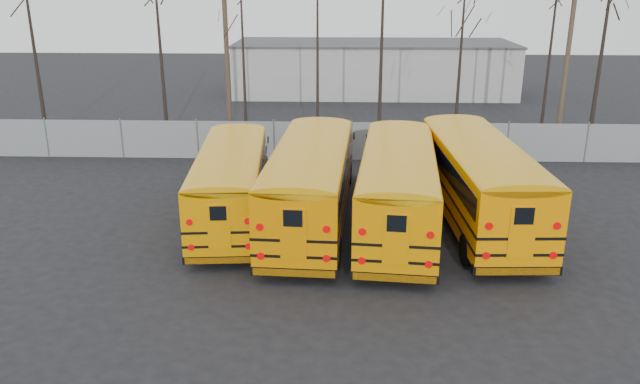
{
  "coord_description": "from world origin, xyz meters",
  "views": [
    {
      "loc": [
        -0.48,
        -19.33,
        8.97
      ],
      "look_at": [
        -1.25,
        2.09,
        1.6
      ],
      "focal_mm": 35.0,
      "sensor_mm": 36.0,
      "label": 1
    }
  ],
  "objects_px": {
    "bus_d": "(479,174)",
    "utility_pole_left": "(227,62)",
    "bus_a": "(231,177)",
    "bus_b": "(311,177)",
    "bus_c": "(398,181)",
    "utility_pole_right": "(566,65)"
  },
  "relations": [
    {
      "from": "bus_c",
      "to": "utility_pole_left",
      "type": "distance_m",
      "value": 16.43
    },
    {
      "from": "bus_b",
      "to": "utility_pole_left",
      "type": "bearing_deg",
      "value": 115.02
    },
    {
      "from": "bus_a",
      "to": "bus_b",
      "type": "height_order",
      "value": "bus_b"
    },
    {
      "from": "bus_a",
      "to": "utility_pole_left",
      "type": "bearing_deg",
      "value": 95.24
    },
    {
      "from": "bus_a",
      "to": "utility_pole_left",
      "type": "xyz_separation_m",
      "value": [
        -2.34,
        13.02,
        2.73
      ]
    },
    {
      "from": "bus_a",
      "to": "utility_pole_left",
      "type": "distance_m",
      "value": 13.51
    },
    {
      "from": "bus_b",
      "to": "bus_d",
      "type": "height_order",
      "value": "bus_d"
    },
    {
      "from": "bus_b",
      "to": "utility_pole_right",
      "type": "xyz_separation_m",
      "value": [
        13.6,
        13.32,
        2.46
      ]
    },
    {
      "from": "utility_pole_right",
      "to": "utility_pole_left",
      "type": "bearing_deg",
      "value": 166.17
    },
    {
      "from": "bus_a",
      "to": "bus_d",
      "type": "relative_size",
      "value": 0.89
    },
    {
      "from": "bus_c",
      "to": "utility_pole_left",
      "type": "relative_size",
      "value": 1.35
    },
    {
      "from": "bus_c",
      "to": "bus_d",
      "type": "xyz_separation_m",
      "value": [
        3.1,
        0.74,
        0.06
      ]
    },
    {
      "from": "bus_d",
      "to": "utility_pole_right",
      "type": "height_order",
      "value": "utility_pole_right"
    },
    {
      "from": "bus_a",
      "to": "bus_b",
      "type": "distance_m",
      "value": 3.11
    },
    {
      "from": "bus_c",
      "to": "utility_pole_right",
      "type": "xyz_separation_m",
      "value": [
        10.37,
        13.63,
        2.49
      ]
    },
    {
      "from": "bus_d",
      "to": "utility_pole_left",
      "type": "relative_size",
      "value": 1.38
    },
    {
      "from": "bus_d",
      "to": "utility_pole_left",
      "type": "distance_m",
      "value": 17.7
    },
    {
      "from": "bus_d",
      "to": "utility_pole_left",
      "type": "xyz_separation_m",
      "value": [
        -11.76,
        12.98,
        2.52
      ]
    },
    {
      "from": "bus_b",
      "to": "utility_pole_right",
      "type": "bearing_deg",
      "value": 47.38
    },
    {
      "from": "bus_b",
      "to": "utility_pole_left",
      "type": "height_order",
      "value": "utility_pole_left"
    },
    {
      "from": "bus_b",
      "to": "utility_pole_right",
      "type": "height_order",
      "value": "utility_pole_right"
    },
    {
      "from": "bus_a",
      "to": "bus_c",
      "type": "xyz_separation_m",
      "value": [
        6.32,
        -0.7,
        0.16
      ]
    }
  ]
}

